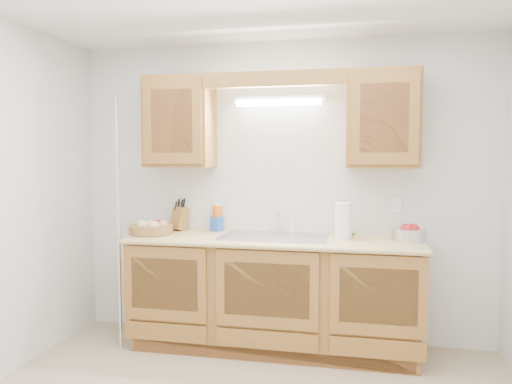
% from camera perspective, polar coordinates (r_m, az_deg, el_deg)
% --- Properties ---
extents(room, '(3.52, 3.50, 2.50)m').
position_cam_1_polar(room, '(2.76, -2.23, -1.96)').
color(room, tan).
rests_on(room, ground).
extents(base_cabinets, '(2.20, 0.60, 0.86)m').
position_cam_1_polar(base_cabinets, '(4.07, 2.05, -11.60)').
color(base_cabinets, olive).
rests_on(base_cabinets, ground).
extents(countertop, '(2.30, 0.63, 0.04)m').
position_cam_1_polar(countertop, '(3.96, 2.03, -5.52)').
color(countertop, tan).
rests_on(countertop, base_cabinets).
extents(upper_cabinet_left, '(0.55, 0.33, 0.75)m').
position_cam_1_polar(upper_cabinet_left, '(4.28, -8.70, 7.85)').
color(upper_cabinet_left, olive).
rests_on(upper_cabinet_left, room).
extents(upper_cabinet_right, '(0.55, 0.33, 0.75)m').
position_cam_1_polar(upper_cabinet_right, '(4.01, 14.33, 8.03)').
color(upper_cabinet_right, olive).
rests_on(upper_cabinet_right, room).
extents(valance, '(2.20, 0.05, 0.12)m').
position_cam_1_polar(valance, '(3.96, 2.09, 12.80)').
color(valance, olive).
rests_on(valance, room).
extents(fluorescent_fixture, '(0.76, 0.08, 0.08)m').
position_cam_1_polar(fluorescent_fixture, '(4.16, 2.63, 10.38)').
color(fluorescent_fixture, white).
rests_on(fluorescent_fixture, room).
extents(sink, '(0.84, 0.46, 0.36)m').
position_cam_1_polar(sink, '(3.99, 2.08, -6.20)').
color(sink, '#9E9EA3').
rests_on(sink, countertop).
extents(wire_shelf_pole, '(0.03, 0.03, 2.00)m').
position_cam_1_polar(wire_shelf_pole, '(4.09, -15.43, -3.65)').
color(wire_shelf_pole, silver).
rests_on(wire_shelf_pole, ground).
extents(outlet_plate, '(0.08, 0.01, 0.12)m').
position_cam_1_polar(outlet_plate, '(4.18, 15.72, -1.43)').
color(outlet_plate, white).
rests_on(outlet_plate, room).
extents(fruit_basket, '(0.48, 0.48, 0.11)m').
position_cam_1_polar(fruit_basket, '(4.23, -11.92, -4.03)').
color(fruit_basket, olive).
rests_on(fruit_basket, countertop).
extents(knife_block, '(0.14, 0.18, 0.29)m').
position_cam_1_polar(knife_block, '(4.39, -8.72, -2.98)').
color(knife_block, olive).
rests_on(knife_block, countertop).
extents(orange_canister, '(0.10, 0.10, 0.23)m').
position_cam_1_polar(orange_canister, '(4.31, -4.48, -2.90)').
color(orange_canister, '#F75A0D').
rests_on(orange_canister, countertop).
extents(soap_bottle, '(0.11, 0.11, 0.19)m').
position_cam_1_polar(soap_bottle, '(4.30, -4.52, -3.24)').
color(soap_bottle, '#2450B4').
rests_on(soap_bottle, countertop).
extents(sponge, '(0.12, 0.10, 0.02)m').
position_cam_1_polar(sponge, '(4.15, 10.43, -4.74)').
color(sponge, '#CC333F').
rests_on(sponge, countertop).
extents(paper_towel, '(0.16, 0.16, 0.33)m').
position_cam_1_polar(paper_towel, '(3.96, 9.96, -3.26)').
color(paper_towel, silver).
rests_on(paper_towel, countertop).
extents(apple_bowl, '(0.32, 0.32, 0.13)m').
position_cam_1_polar(apple_bowl, '(3.96, 17.09, -4.56)').
color(apple_bowl, silver).
rests_on(apple_bowl, countertop).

